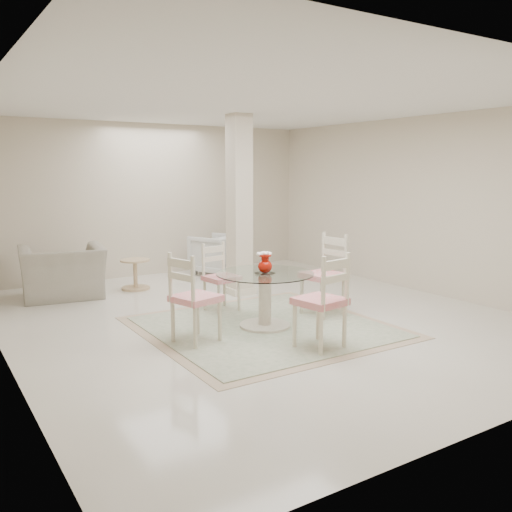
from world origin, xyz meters
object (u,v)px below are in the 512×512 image
column (239,206)px  dining_chair_west (191,292)px  red_vase (265,263)px  recliner_taupe (63,272)px  dining_chair_east (327,268)px  armchair_white (217,254)px  dining_table (265,300)px  dining_chair_south (325,294)px  side_table (135,275)px  dining_chair_north (219,272)px

column → dining_chair_west: (-1.70, -1.84, -0.76)m
red_vase → recliner_taupe: (-1.68, 2.91, -0.41)m
dining_chair_east → armchair_white: size_ratio=1.46×
column → dining_table: 2.13m
dining_table → recliner_taupe: size_ratio=0.99×
dining_table → dining_chair_south: size_ratio=1.02×
dining_chair_east → side_table: 3.25m
red_vase → dining_chair_south: size_ratio=0.23×
side_table → dining_table: bearing=-78.8°
dining_chair_west → recliner_taupe: (-0.66, 3.01, -0.20)m
dining_chair_north → recliner_taupe: 2.49m
dining_chair_south → armchair_white: bearing=-113.0°
red_vase → dining_chair_east: (1.02, 0.08, -0.18)m
dining_table → red_vase: size_ratio=4.51×
red_vase → armchair_white: (1.14, 3.32, -0.43)m
dining_chair_west → recliner_taupe: size_ratio=0.94×
dining_chair_east → side_table: dining_chair_east is taller
dining_chair_west → dining_chair_south: (1.10, -0.93, 0.02)m
dining_chair_east → dining_chair_south: (-0.94, -1.10, -0.02)m
dining_chair_east → column: bearing=-176.2°
dining_chair_east → recliner_taupe: dining_chair_east is taller
dining_chair_west → dining_chair_north: bearing=-56.4°
dining_chair_north → side_table: 1.97m
dining_chair_east → dining_table: bearing=-93.1°
dining_table → dining_chair_east: bearing=4.6°
dining_chair_north → red_vase: bearing=-92.3°
red_vase → side_table: size_ratio=0.54×
dining_chair_north → armchair_white: size_ratio=1.25×
dining_chair_west → side_table: bearing=-24.6°
red_vase → side_table: 3.00m
red_vase → armchair_white: bearing=71.0°
dining_chair_north → dining_chair_west: 1.45m
dining_chair_west → column: bearing=-58.8°
column → red_vase: (-0.68, -1.75, -0.56)m
column → dining_table: (-0.68, -1.75, -1.01)m
dining_chair_south → armchair_white: (1.06, 4.34, -0.24)m
dining_chair_east → dining_chair_south: size_ratio=1.03×
red_vase → dining_chair_north: bearing=94.5°
dining_table → red_vase: 0.45m
dining_chair_south → recliner_taupe: bearing=-75.2°
dining_chair_south → armchair_white: dining_chair_south is taller
red_vase → dining_chair_west: 1.04m
dining_chair_east → recliner_taupe: (-2.70, 2.83, -0.23)m
dining_chair_west → dining_chair_south: size_ratio=0.97×
dining_table → side_table: 2.95m
dining_chair_east → dining_chair_west: bearing=-92.9°
side_table → armchair_white: bearing=14.0°
dining_table → dining_chair_west: (-1.02, -0.09, 0.24)m
armchair_white → side_table: 1.77m
dining_chair_north → dining_chair_west: bearing=-137.1°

